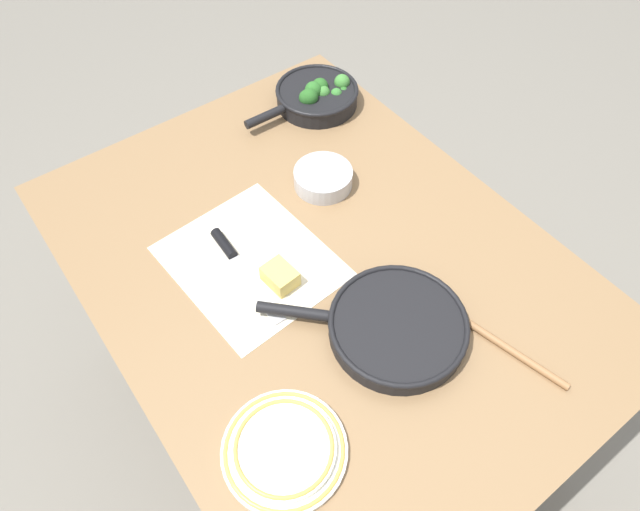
# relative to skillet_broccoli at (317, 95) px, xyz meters

# --- Properties ---
(ground_plane) EXTENTS (14.00, 14.00, 0.00)m
(ground_plane) POSITION_rel_skillet_broccoli_xyz_m (0.45, -0.32, -0.76)
(ground_plane) COLOR slate
(dining_table_red) EXTENTS (1.28, 0.95, 0.73)m
(dining_table_red) POSITION_rel_skillet_broccoli_xyz_m (0.45, -0.32, -0.11)
(dining_table_red) COLOR olive
(dining_table_red) RESTS_ON ground_plane
(skillet_broccoli) EXTENTS (0.23, 0.35, 0.08)m
(skillet_broccoli) POSITION_rel_skillet_broccoli_xyz_m (0.00, 0.00, 0.00)
(skillet_broccoli) COLOR black
(skillet_broccoli) RESTS_ON dining_table_red
(skillet_eggs) EXTENTS (0.36, 0.35, 0.04)m
(skillet_eggs) POSITION_rel_skillet_broccoli_xyz_m (0.69, -0.31, -0.01)
(skillet_eggs) COLOR black
(skillet_eggs) RESTS_ON dining_table_red
(wooden_spoon) EXTENTS (0.34, 0.10, 0.02)m
(wooden_spoon) POSITION_rel_skillet_broccoli_xyz_m (0.77, -0.17, -0.02)
(wooden_spoon) COLOR #996B42
(wooden_spoon) RESTS_ON dining_table_red
(parchment_sheet) EXTENTS (0.39, 0.34, 0.00)m
(parchment_sheet) POSITION_rel_skillet_broccoli_xyz_m (0.36, -0.45, -0.03)
(parchment_sheet) COLOR silver
(parchment_sheet) RESTS_ON dining_table_red
(grater_knife) EXTENTS (0.29, 0.04, 0.02)m
(grater_knife) POSITION_rel_skillet_broccoli_xyz_m (0.34, -0.48, -0.02)
(grater_knife) COLOR silver
(grater_knife) RESTS_ON dining_table_red
(cheese_block) EXTENTS (0.08, 0.06, 0.04)m
(cheese_block) POSITION_rel_skillet_broccoli_xyz_m (0.44, -0.43, -0.01)
(cheese_block) COLOR #E0C15B
(cheese_block) RESTS_ON dining_table_red
(dinner_plate_stack) EXTENTS (0.23, 0.23, 0.03)m
(dinner_plate_stack) POSITION_rel_skillet_broccoli_xyz_m (0.75, -0.63, -0.02)
(dinner_plate_stack) COLOR white
(dinner_plate_stack) RESTS_ON dining_table_red
(prep_bowl_steel) EXTENTS (0.15, 0.15, 0.04)m
(prep_bowl_steel) POSITION_rel_skillet_broccoli_xyz_m (0.26, -0.17, -0.01)
(prep_bowl_steel) COLOR #B7B7BC
(prep_bowl_steel) RESTS_ON dining_table_red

